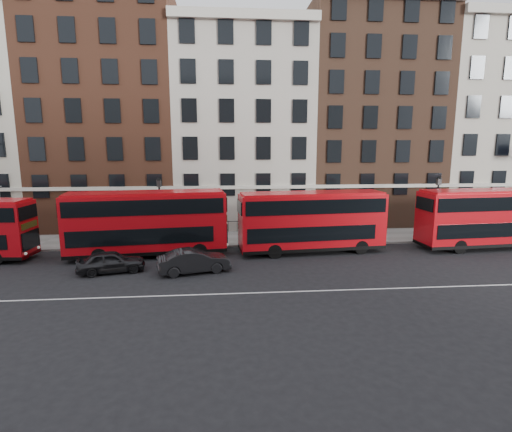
{
  "coord_description": "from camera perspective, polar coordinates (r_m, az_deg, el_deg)",
  "views": [
    {
      "loc": [
        -2.18,
        -22.62,
        8.05
      ],
      "look_at": [
        0.24,
        5.0,
        3.0
      ],
      "focal_mm": 28.0,
      "sensor_mm": 36.0,
      "label": 1
    }
  ],
  "objects": [
    {
      "name": "kerb",
      "position": [
        31.72,
        -0.91,
        -4.23
      ],
      "size": [
        80.0,
        0.3,
        0.16
      ],
      "primitive_type": "cube",
      "color": "gray",
      "rests_on": "ground"
    },
    {
      "name": "road_centre_line",
      "position": [
        22.24,
        0.98,
        -10.89
      ],
      "size": [
        70.0,
        0.12,
        0.01
      ],
      "primitive_type": "cube",
      "color": "white",
      "rests_on": "ground"
    },
    {
      "name": "lamp_post_left",
      "position": [
        32.26,
        -13.56,
        1.17
      ],
      "size": [
        0.44,
        0.44,
        5.33
      ],
      "color": "black",
      "rests_on": "pavement"
    },
    {
      "name": "building_terrace",
      "position": [
        40.6,
        -2.42,
        13.41
      ],
      "size": [
        64.0,
        11.95,
        22.0
      ],
      "color": "#B7B29E",
      "rests_on": "ground"
    },
    {
      "name": "car_front",
      "position": [
        25.62,
        -8.87,
        -6.37
      ],
      "size": [
        4.77,
        2.66,
        1.49
      ],
      "primitive_type": "imported",
      "rotation": [
        0.0,
        0.0,
        1.82
      ],
      "color": "black",
      "rests_on": "ground"
    },
    {
      "name": "car_rear",
      "position": [
        26.96,
        -19.99,
        -6.14
      ],
      "size": [
        4.38,
        2.54,
        1.4
      ],
      "primitive_type": "imported",
      "rotation": [
        0.0,
        0.0,
        1.8
      ],
      "color": "black",
      "rests_on": "ground"
    },
    {
      "name": "iron_railings",
      "position": [
        36.15,
        -1.45,
        -1.49
      ],
      "size": [
        6.6,
        0.06,
        1.0
      ],
      "primitive_type": null,
      "color": "black",
      "rests_on": "pavement"
    },
    {
      "name": "bus_c",
      "position": [
        29.86,
        7.91,
        -0.61
      ],
      "size": [
        11.0,
        3.54,
        4.54
      ],
      "rotation": [
        0.0,
        0.0,
        0.09
      ],
      "color": "#BA0911",
      "rests_on": "ground"
    },
    {
      "name": "bus_b",
      "position": [
        29.59,
        -15.36,
        -0.82
      ],
      "size": [
        11.41,
        3.9,
        4.7
      ],
      "rotation": [
        0.0,
        0.0,
        0.11
      ],
      "color": "#BA0911",
      "rests_on": "ground"
    },
    {
      "name": "pavement",
      "position": [
        34.14,
        -1.21,
        -3.19
      ],
      "size": [
        80.0,
        5.0,
        0.15
      ],
      "primitive_type": "cube",
      "color": "gray",
      "rests_on": "ground"
    },
    {
      "name": "lamp_post_right",
      "position": [
        36.0,
        24.42,
        1.46
      ],
      "size": [
        0.44,
        0.44,
        5.33
      ],
      "color": "black",
      "rests_on": "pavement"
    },
    {
      "name": "bus_d",
      "position": [
        35.62,
        30.24,
        -0.12
      ],
      "size": [
        11.09,
        3.42,
        4.59
      ],
      "rotation": [
        0.0,
        0.0,
        0.07
      ],
      "color": "#BA0911",
      "rests_on": "ground"
    },
    {
      "name": "ground",
      "position": [
        24.11,
        0.48,
        -9.18
      ],
      "size": [
        120.0,
        120.0,
        0.0
      ],
      "primitive_type": "plane",
      "color": "black",
      "rests_on": "ground"
    }
  ]
}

